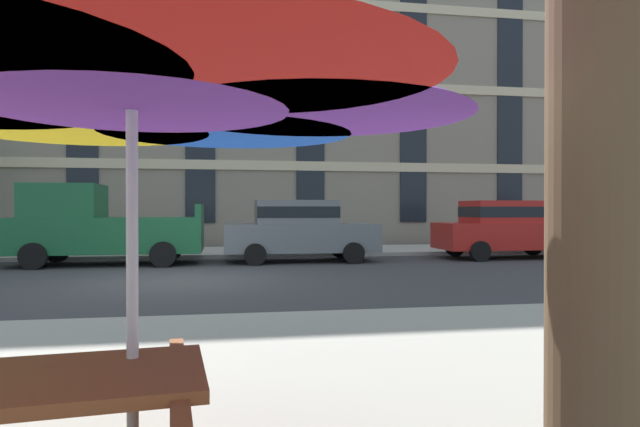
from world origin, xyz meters
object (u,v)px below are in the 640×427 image
Objects in this scene: pickup_green at (98,227)px; sedan_gray at (299,229)px; sedan_red at (506,228)px; patio_umbrella at (132,74)px.

sedan_gray is at bearing -0.00° from pickup_green.
sedan_gray is 6.49m from sedan_red.
patio_umbrella is (-2.52, -12.70, 1.27)m from sedan_gray.
sedan_red is (12.03, -0.00, -0.08)m from pickup_green.
sedan_red is at bearing 0.00° from sedan_gray.
patio_umbrella is (-9.01, -12.70, 1.27)m from sedan_red.
pickup_green is at bearing 180.00° from sedan_red.
patio_umbrella reaches higher than sedan_red.
sedan_gray is at bearing 180.00° from sedan_red.
patio_umbrella is at bearing -76.64° from pickup_green.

